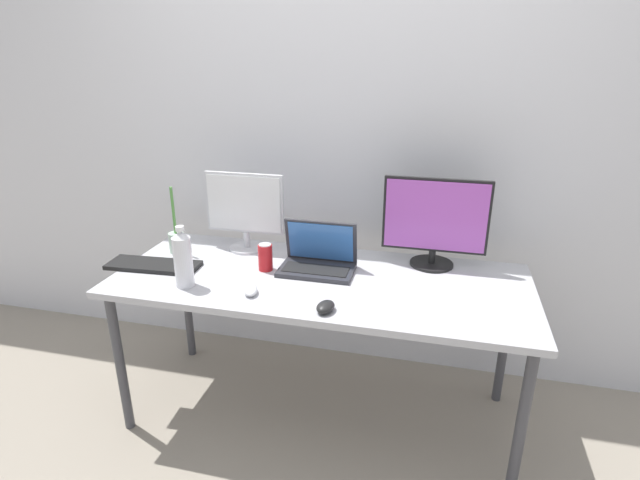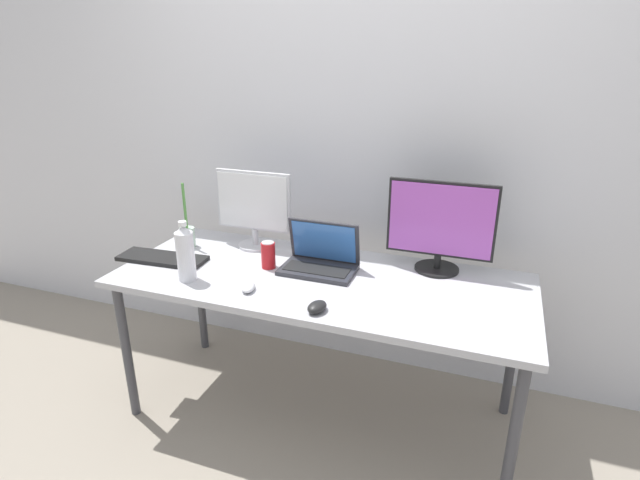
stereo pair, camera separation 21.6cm
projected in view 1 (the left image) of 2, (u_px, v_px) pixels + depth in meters
name	position (u px, v px, depth m)	size (l,w,h in m)	color
ground_plane	(320.00, 412.00, 2.49)	(16.00, 16.00, 0.00)	gray
wall_back	(348.00, 131.00, 2.56)	(7.00, 0.08, 2.60)	silver
work_desk	(320.00, 289.00, 2.25)	(1.84, 0.75, 0.74)	#424247
monitor_left	(245.00, 209.00, 2.47)	(0.40, 0.18, 0.39)	silver
monitor_center	(435.00, 221.00, 2.28)	(0.48, 0.20, 0.42)	black
laptop_silver	(318.00, 259.00, 2.29)	(0.34, 0.21, 0.22)	#2D2D33
keyboard_main	(154.00, 265.00, 2.33)	(0.43, 0.15, 0.02)	black
mouse_by_keyboard	(326.00, 307.00, 1.93)	(0.07, 0.10, 0.04)	black
mouse_by_laptop	(251.00, 290.00, 2.07)	(0.06, 0.10, 0.03)	silver
water_bottle	(183.00, 259.00, 2.10)	(0.08, 0.08, 0.27)	silver
soda_can_near_keyboard	(265.00, 257.00, 2.28)	(0.07, 0.07, 0.13)	red
bamboo_vase	(176.00, 240.00, 2.49)	(0.08, 0.08, 0.34)	#B2D1B7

